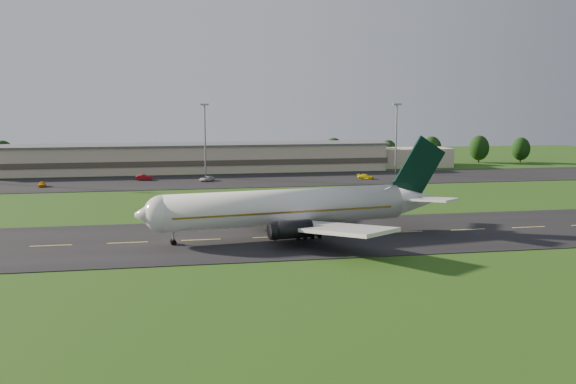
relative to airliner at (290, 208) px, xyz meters
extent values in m
plane|color=#1C4210|center=(-14.00, -0.12, -4.66)|extent=(360.00, 360.00, 0.00)
cube|color=black|center=(-14.00, -0.12, -4.61)|extent=(220.00, 30.00, 0.10)
cube|color=black|center=(-14.00, 71.88, -4.61)|extent=(260.00, 30.00, 0.10)
cylinder|color=silver|center=(-0.85, -0.12, 0.14)|extent=(38.41, 10.69, 5.60)
sphere|color=silver|center=(-19.67, -2.68, 0.14)|extent=(5.60, 5.60, 5.60)
cone|color=silver|center=(-21.65, -2.96, 0.14)|extent=(4.69, 5.87, 5.38)
cone|color=silver|center=(21.45, 2.93, 0.14)|extent=(9.66, 6.65, 5.49)
cube|color=brown|center=(-1.34, -0.18, -0.21)|extent=(35.44, 10.32, 0.28)
cube|color=black|center=(-20.27, -2.77, 0.69)|extent=(2.39, 3.24, 0.65)
cube|color=silver|center=(4.11, -10.54, -1.36)|extent=(15.94, 19.82, 2.20)
cube|color=silver|center=(1.13, 11.26, -1.36)|extent=(12.02, 20.18, 2.20)
cube|color=silver|center=(22.12, -2.03, 1.04)|extent=(8.22, 9.24, 0.91)
cube|color=silver|center=(20.77, 7.88, 1.04)|extent=(6.69, 9.36, 0.91)
cube|color=black|center=(19.96, 2.72, 1.94)|extent=(5.03, 1.22, 3.00)
cube|color=black|center=(22.44, 3.06, 5.64)|extent=(9.41, 1.72, 10.55)
cylinder|color=black|center=(-1.25, -8.25, -1.76)|extent=(5.91, 3.43, 2.70)
cylinder|color=black|center=(-3.42, 7.61, -1.76)|extent=(5.91, 3.43, 2.70)
cube|color=#C6B497|center=(-14.00, 95.88, -0.66)|extent=(120.00, 15.00, 8.00)
cube|color=#4C4438|center=(-14.00, 95.88, -1.46)|extent=(121.00, 15.40, 1.60)
cube|color=#595B60|center=(-14.00, 95.88, 3.49)|extent=(122.00, 16.00, 0.50)
cube|color=#C6B497|center=(56.00, 97.88, -1.66)|extent=(28.00, 11.00, 6.00)
cylinder|color=gray|center=(-9.00, 79.88, 5.34)|extent=(0.44, 0.44, 20.00)
cube|color=gray|center=(-9.00, 79.88, 15.44)|extent=(2.40, 1.20, 0.50)
cylinder|color=gray|center=(46.00, 79.88, 5.34)|extent=(0.44, 0.44, 20.00)
cube|color=gray|center=(46.00, 79.88, 15.44)|extent=(2.40, 1.20, 0.50)
cylinder|color=black|center=(-67.86, 105.84, -3.18)|extent=(0.56, 0.56, 2.96)
ellipsoid|color=black|center=(-67.86, 105.84, 0.44)|extent=(6.91, 6.91, 8.63)
cylinder|color=black|center=(-46.91, 104.99, -3.40)|extent=(0.56, 0.56, 2.53)
ellipsoid|color=black|center=(-46.91, 104.99, -0.31)|extent=(5.90, 5.90, 7.37)
cylinder|color=black|center=(33.79, 104.94, -3.22)|extent=(0.56, 0.56, 2.88)
ellipsoid|color=black|center=(33.79, 104.94, 0.30)|extent=(6.72, 6.72, 8.40)
cylinder|color=black|center=(53.23, 107.33, -3.39)|extent=(0.56, 0.56, 2.54)
ellipsoid|color=black|center=(53.23, 107.33, -0.28)|extent=(5.93, 5.93, 7.41)
cylinder|color=black|center=(68.35, 106.67, -3.22)|extent=(0.56, 0.56, 2.88)
ellipsoid|color=black|center=(68.35, 106.67, 0.30)|extent=(6.73, 6.73, 8.41)
cylinder|color=black|center=(85.68, 106.89, -3.20)|extent=(0.56, 0.56, 2.92)
ellipsoid|color=black|center=(85.68, 106.89, 0.37)|extent=(6.81, 6.81, 8.51)
cylinder|color=black|center=(99.99, 104.70, -3.31)|extent=(0.56, 0.56, 2.71)
ellipsoid|color=black|center=(99.99, 104.70, 0.01)|extent=(6.32, 6.32, 7.90)
imported|color=orange|center=(-49.90, 68.04, -3.92)|extent=(1.74, 3.86, 1.29)
imported|color=maroon|center=(-25.56, 76.68, -3.82)|extent=(4.65, 2.12, 1.48)
imported|color=beige|center=(-9.19, 71.89, -3.93)|extent=(4.64, 4.80, 1.27)
imported|color=yellow|center=(33.52, 68.56, -3.90)|extent=(4.75, 4.17, 1.32)
camera|label=1|loc=(-18.07, -97.37, 16.80)|focal=40.00mm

